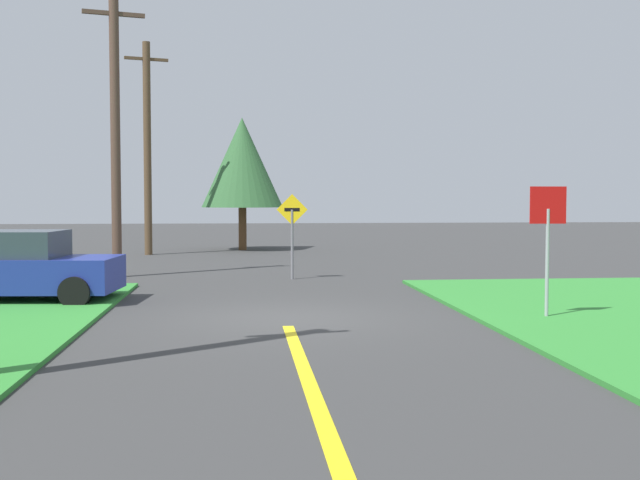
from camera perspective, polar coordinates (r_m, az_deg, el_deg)
name	(u,v)px	position (r m, az deg, el deg)	size (l,w,h in m)	color
ground_plane	(285,318)	(15.19, -2.61, -5.78)	(120.00, 120.00, 0.00)	#383838
lane_stripe_center	(334,449)	(7.41, 1.01, -15.21)	(0.20, 14.00, 0.01)	yellow
stop_sign	(548,227)	(15.38, 16.47, 0.93)	(0.71, 0.07, 2.57)	#9EA0A8
parked_car_near_building	(22,267)	(18.65, -21.15, -1.85)	(4.20, 2.43, 1.62)	navy
utility_pole_mid	(115,131)	(23.84, -14.88, 7.81)	(1.77, 0.58, 8.45)	brown
utility_pole_far	(147,146)	(33.15, -12.63, 6.76)	(1.76, 0.62, 8.84)	brown
direction_sign	(292,226)	(22.40, -2.07, 1.02)	(0.89, 0.20, 2.48)	slate
oak_tree_left	(242,163)	(35.57, -5.77, 5.69)	(3.71, 3.71, 6.05)	brown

